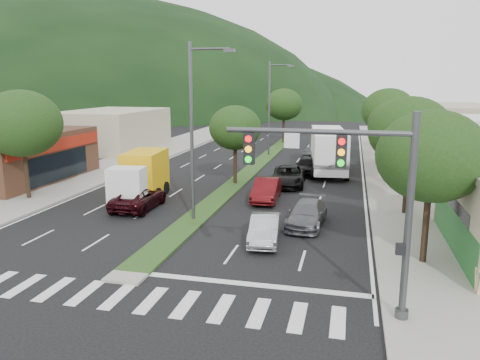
% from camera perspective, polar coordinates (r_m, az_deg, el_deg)
% --- Properties ---
extents(ground, '(160.00, 160.00, 0.00)m').
position_cam_1_polar(ground, '(20.42, -13.16, -11.14)').
color(ground, black).
rests_on(ground, ground).
extents(sidewalk_right, '(5.00, 90.00, 0.15)m').
position_cam_1_polar(sidewalk_right, '(42.61, 18.35, 0.72)').
color(sidewalk_right, gray).
rests_on(sidewalk_right, ground).
extents(sidewalk_left, '(6.00, 90.00, 0.15)m').
position_cam_1_polar(sidewalk_left, '(47.66, -13.84, 2.11)').
color(sidewalk_left, gray).
rests_on(sidewalk_left, ground).
extents(median, '(1.60, 56.00, 0.12)m').
position_cam_1_polar(median, '(46.21, 2.42, 2.13)').
color(median, '#1E3D16').
rests_on(median, ground).
extents(crosswalk, '(19.00, 2.20, 0.01)m').
position_cam_1_polar(crosswalk, '(18.81, -15.94, -13.34)').
color(crosswalk, silver).
rests_on(crosswalk, ground).
extents(traffic_signal, '(6.12, 0.40, 7.00)m').
position_cam_1_polar(traffic_signal, '(15.52, 14.41, -0.51)').
color(traffic_signal, '#47494C').
rests_on(traffic_signal, ground).
extents(shop_left, '(10.15, 12.00, 4.00)m').
position_cam_1_polar(shop_left, '(42.15, -26.86, 2.60)').
color(shop_left, '#3E2316').
rests_on(shop_left, ground).
extents(bldg_left_far, '(9.00, 14.00, 4.60)m').
position_cam_1_polar(bldg_left_far, '(58.05, -15.19, 5.96)').
color(bldg_left_far, '#B1AB8D').
rests_on(bldg_left_far, ground).
extents(bldg_right_far, '(10.00, 16.00, 5.20)m').
position_cam_1_polar(bldg_right_far, '(61.89, 23.59, 6.01)').
color(bldg_right_far, '#B1AB8D').
rests_on(bldg_right_far, ground).
extents(hill_far, '(176.00, 132.00, 82.00)m').
position_cam_1_polar(hill_far, '(154.87, -21.74, 8.13)').
color(hill_far, black).
rests_on(hill_far, ground).
extents(tree_r_a, '(4.60, 4.60, 6.63)m').
position_cam_1_polar(tree_r_a, '(21.20, 22.32, 2.70)').
color(tree_r_a, black).
rests_on(tree_r_a, sidewalk_right).
extents(tree_r_b, '(4.80, 4.80, 6.94)m').
position_cam_1_polar(tree_r_b, '(29.04, 20.03, 5.56)').
color(tree_r_b, black).
rests_on(tree_r_b, sidewalk_right).
extents(tree_r_c, '(4.40, 4.40, 6.48)m').
position_cam_1_polar(tree_r_c, '(36.99, 18.66, 6.41)').
color(tree_r_c, black).
rests_on(tree_r_c, sidewalk_right).
extents(tree_r_d, '(5.00, 5.00, 7.17)m').
position_cam_1_polar(tree_r_d, '(46.91, 17.66, 8.04)').
color(tree_r_d, black).
rests_on(tree_r_d, sidewalk_right).
extents(tree_r_e, '(4.60, 4.60, 6.71)m').
position_cam_1_polar(tree_r_e, '(56.89, 16.96, 8.37)').
color(tree_r_e, black).
rests_on(tree_r_e, sidewalk_right).
extents(tree_med_near, '(4.00, 4.00, 6.02)m').
position_cam_1_polar(tree_med_near, '(35.95, -0.60, 6.38)').
color(tree_med_near, black).
rests_on(tree_med_near, median).
extents(tree_med_far, '(4.80, 4.80, 6.94)m').
position_cam_1_polar(tree_med_far, '(61.40, 5.37, 9.15)').
color(tree_med_far, black).
rests_on(tree_med_far, median).
extents(tree_l_a, '(5.20, 5.20, 7.25)m').
position_cam_1_polar(tree_l_a, '(34.20, -25.05, 6.26)').
color(tree_l_a, black).
rests_on(tree_l_a, sidewalk_left).
extents(streetlight_near, '(2.60, 0.25, 10.00)m').
position_cam_1_polar(streetlight_near, '(26.23, -5.51, 6.81)').
color(streetlight_near, '#47494C').
rests_on(streetlight_near, ground).
extents(streetlight_mid, '(2.60, 0.25, 10.00)m').
position_cam_1_polar(streetlight_mid, '(50.48, 3.81, 9.25)').
color(streetlight_mid, '#47494C').
rests_on(streetlight_mid, ground).
extents(sedan_silver, '(1.83, 4.16, 1.33)m').
position_cam_1_polar(sedan_silver, '(23.51, 3.02, -6.00)').
color(sedan_silver, '#B7BABF').
rests_on(sedan_silver, ground).
extents(suv_maroon, '(2.31, 4.90, 1.35)m').
position_cam_1_polar(suv_maroon, '(30.20, -12.22, -2.18)').
color(suv_maroon, black).
rests_on(suv_maroon, ground).
extents(car_queue_a, '(1.86, 4.46, 1.51)m').
position_cam_1_polar(car_queue_a, '(41.03, 8.15, 1.76)').
color(car_queue_a, black).
rests_on(car_queue_a, ground).
extents(car_queue_b, '(2.16, 4.77, 1.35)m').
position_cam_1_polar(car_queue_b, '(26.34, 8.14, -4.11)').
color(car_queue_b, '#57565C').
rests_on(car_queue_b, ground).
extents(car_queue_c, '(1.77, 4.61, 1.50)m').
position_cam_1_polar(car_queue_c, '(31.53, 3.24, -1.20)').
color(car_queue_c, '#560E11').
rests_on(car_queue_c, ground).
extents(car_queue_d, '(2.81, 5.54, 1.50)m').
position_cam_1_polar(car_queue_d, '(36.25, 5.88, 0.48)').
color(car_queue_d, black).
rests_on(car_queue_d, ground).
extents(car_queue_e, '(1.69, 3.69, 1.23)m').
position_cam_1_polar(car_queue_e, '(49.86, 8.57, 3.37)').
color(car_queue_e, '#54555A').
rests_on(car_queue_e, ground).
extents(box_truck, '(3.10, 6.70, 3.20)m').
position_cam_1_polar(box_truck, '(32.43, -11.86, 0.31)').
color(box_truck, white).
rests_on(box_truck, ground).
extents(motorhome, '(4.02, 10.00, 3.74)m').
position_cam_1_polar(motorhome, '(42.04, 10.69, 3.63)').
color(motorhome, white).
rests_on(motorhome, ground).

